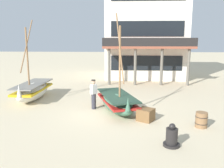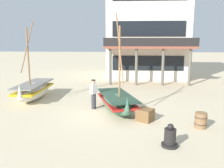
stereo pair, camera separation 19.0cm
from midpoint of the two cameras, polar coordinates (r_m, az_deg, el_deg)
ground_plane at (r=12.69m, az=-0.68°, el=-7.08°), size 120.00×120.00×0.00m
fishing_boat_near_left at (r=12.88m, az=0.84°, el=-4.35°), size 2.53×4.04×5.26m
fishing_boat_centre_large at (r=16.23m, az=-19.03°, el=-1.48°), size 1.45×4.13×5.14m
fisherman_by_hull at (r=13.26m, az=-4.90°, el=-2.59°), size 0.40×0.42×1.68m
capstan_winch at (r=9.13m, az=13.74°, el=-12.49°), size 0.62×0.62×0.88m
wooden_barrel at (r=11.33m, az=20.47°, el=-8.18°), size 0.56×0.56×0.70m
cargo_crate at (r=11.60m, az=7.74°, el=-7.40°), size 0.97×0.97×0.59m
harbor_building_main at (r=25.20m, az=7.68°, el=12.86°), size 8.15×8.91×9.64m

